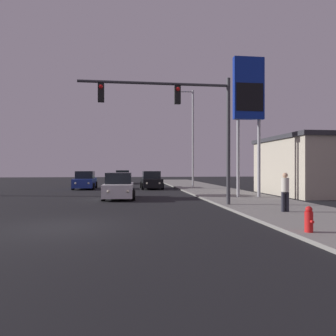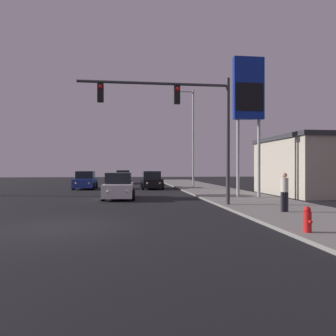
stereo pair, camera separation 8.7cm
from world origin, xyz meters
TOP-DOWN VIEW (x-y plane):
  - ground_plane at (0.00, 0.00)m, footprint 120.00×120.00m
  - sidewalk_right at (9.50, 10.00)m, footprint 5.00×60.00m
  - car_white at (1.75, 9.99)m, footprint 2.04×4.34m
  - car_blue at (-1.63, 20.34)m, footprint 2.04×4.32m
  - car_black at (4.62, 19.70)m, footprint 2.04×4.31m
  - car_green at (1.82, 30.49)m, footprint 2.04×4.33m
  - traffic_light_mast at (5.23, 4.91)m, footprint 7.68×0.36m
  - street_lamp at (8.19, 18.12)m, footprint 1.74×0.24m
  - gas_station_sign at (10.05, 8.84)m, footprint 2.00×0.42m
  - fire_hydrant at (7.51, -2.42)m, footprint 0.24×0.34m
  - pedestrian_on_sidewalk at (8.97, 1.88)m, footprint 0.34×0.32m

SIDE VIEW (x-z plane):
  - ground_plane at x=0.00m, z-range 0.00..0.00m
  - sidewalk_right at x=9.50m, z-range 0.00..0.12m
  - fire_hydrant at x=7.51m, z-range 0.11..0.87m
  - car_white at x=1.75m, z-range -0.08..1.60m
  - car_blue at x=-1.63m, z-range -0.08..1.60m
  - car_black at x=4.62m, z-range -0.08..1.60m
  - car_green at x=1.82m, z-range -0.08..1.60m
  - pedestrian_on_sidewalk at x=8.97m, z-range 0.20..1.87m
  - traffic_light_mast at x=5.23m, z-range 1.50..8.00m
  - street_lamp at x=8.19m, z-range 0.62..9.62m
  - gas_station_sign at x=10.05m, z-range 2.12..11.12m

